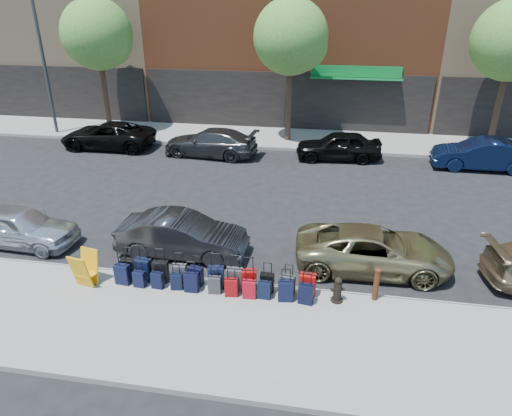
% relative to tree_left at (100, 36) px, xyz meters
% --- Properties ---
extents(ground, '(120.00, 120.00, 0.00)m').
position_rel_tree_left_xyz_m(ground, '(9.86, -9.50, -5.41)').
color(ground, black).
rests_on(ground, ground).
extents(sidewalk_near, '(60.00, 4.00, 0.15)m').
position_rel_tree_left_xyz_m(sidewalk_near, '(9.86, -16.00, -5.34)').
color(sidewalk_near, gray).
rests_on(sidewalk_near, ground).
extents(sidewalk_far, '(60.00, 4.00, 0.15)m').
position_rel_tree_left_xyz_m(sidewalk_far, '(9.86, 0.50, -5.34)').
color(sidewalk_far, gray).
rests_on(sidewalk_far, ground).
extents(curb_near, '(60.00, 0.08, 0.15)m').
position_rel_tree_left_xyz_m(curb_near, '(9.86, -13.98, -5.34)').
color(curb_near, gray).
rests_on(curb_near, ground).
extents(curb_far, '(60.00, 0.08, 0.15)m').
position_rel_tree_left_xyz_m(curb_far, '(9.86, -1.52, -5.34)').
color(curb_far, gray).
rests_on(curb_far, ground).
extents(tree_left, '(3.80, 3.80, 7.27)m').
position_rel_tree_left_xyz_m(tree_left, '(0.00, 0.00, 0.00)').
color(tree_left, black).
rests_on(tree_left, sidewalk_far).
extents(tree_center, '(3.80, 3.80, 7.27)m').
position_rel_tree_left_xyz_m(tree_center, '(10.50, 0.00, 0.00)').
color(tree_center, black).
rests_on(tree_center, sidewalk_far).
extents(streetlight, '(2.59, 0.18, 8.00)m').
position_rel_tree_left_xyz_m(streetlight, '(-2.94, -0.70, -0.75)').
color(streetlight, '#333338').
rests_on(streetlight, sidewalk_far).
extents(suitcase_front_0, '(0.40, 0.22, 0.97)m').
position_rel_tree_left_xyz_m(suitcase_front_0, '(7.36, -14.30, -4.96)').
color(suitcase_front_0, black).
rests_on(suitcase_front_0, sidewalk_near).
extents(suitcase_front_1, '(0.48, 0.31, 1.07)m').
position_rel_tree_left_xyz_m(suitcase_front_1, '(7.81, -14.32, -4.93)').
color(suitcase_front_1, black).
rests_on(suitcase_front_1, sidewalk_near).
extents(suitcase_front_2, '(0.44, 0.27, 1.02)m').
position_rel_tree_left_xyz_m(suitcase_front_2, '(8.31, -14.31, -4.94)').
color(suitcase_front_2, black).
rests_on(suitcase_front_2, sidewalk_near).
extents(suitcase_front_3, '(0.41, 0.25, 0.94)m').
position_rel_tree_left_xyz_m(suitcase_front_3, '(8.85, -14.31, -4.97)').
color(suitcase_front_3, '#404046').
rests_on(suitcase_front_3, sidewalk_near).
extents(suitcase_front_4, '(0.40, 0.27, 0.90)m').
position_rel_tree_left_xyz_m(suitcase_front_4, '(9.34, -14.31, -4.98)').
color(suitcase_front_4, black).
rests_on(suitcase_front_4, sidewalk_near).
extents(suitcase_front_5, '(0.46, 0.31, 1.04)m').
position_rel_tree_left_xyz_m(suitcase_front_5, '(9.91, -14.33, -4.94)').
color(suitcase_front_5, black).
rests_on(suitcase_front_5, sidewalk_near).
extents(suitcase_front_6, '(0.44, 0.25, 1.05)m').
position_rel_tree_left_xyz_m(suitcase_front_6, '(10.42, -14.34, -4.93)').
color(suitcase_front_6, '#37383C').
rests_on(suitcase_front_6, sidewalk_near).
extents(suitcase_front_7, '(0.45, 0.30, 1.01)m').
position_rel_tree_left_xyz_m(suitcase_front_7, '(10.81, -14.31, -4.95)').
color(suitcase_front_7, '#9B0B0A').
rests_on(suitcase_front_7, sidewalk_near).
extents(suitcase_front_8, '(0.38, 0.22, 0.89)m').
position_rel_tree_left_xyz_m(suitcase_front_8, '(11.31, -14.30, -4.98)').
color(suitcase_front_8, black).
rests_on(suitcase_front_8, sidewalk_near).
extents(suitcase_front_9, '(0.40, 0.27, 0.89)m').
position_rel_tree_left_xyz_m(suitcase_front_9, '(11.88, -14.29, -4.98)').
color(suitcase_front_9, '#35363A').
rests_on(suitcase_front_9, sidewalk_near).
extents(suitcase_front_10, '(0.45, 0.27, 1.04)m').
position_rel_tree_left_xyz_m(suitcase_front_10, '(12.39, -14.28, -4.94)').
color(suitcase_front_10, '#B20E0B').
rests_on(suitcase_front_10, sidewalk_near).
extents(suitcase_back_0, '(0.41, 0.26, 0.95)m').
position_rel_tree_left_xyz_m(suitcase_back_0, '(7.30, -14.59, -4.97)').
color(suitcase_back_0, black).
rests_on(suitcase_back_0, sidewalk_near).
extents(suitcase_back_1, '(0.33, 0.21, 0.77)m').
position_rel_tree_left_xyz_m(suitcase_back_1, '(7.81, -14.65, -5.02)').
color(suitcase_back_1, black).
rests_on(suitcase_back_1, sidewalk_near).
extents(suitcase_back_2, '(0.34, 0.21, 0.77)m').
position_rel_tree_left_xyz_m(suitcase_back_2, '(8.32, -14.62, -5.02)').
color(suitcase_back_2, black).
rests_on(suitcase_back_2, sidewalk_near).
extents(suitcase_back_3, '(0.34, 0.23, 0.76)m').
position_rel_tree_left_xyz_m(suitcase_back_3, '(8.86, -14.59, -5.02)').
color(suitcase_back_3, black).
rests_on(suitcase_back_3, sidewalk_near).
extents(suitcase_back_4, '(0.38, 0.23, 0.90)m').
position_rel_tree_left_xyz_m(suitcase_back_4, '(9.29, -14.62, -4.98)').
color(suitcase_back_4, black).
rests_on(suitcase_back_4, sidewalk_near).
extents(suitcase_back_5, '(0.35, 0.22, 0.80)m').
position_rel_tree_left_xyz_m(suitcase_back_5, '(9.93, -14.59, -5.01)').
color(suitcase_back_5, '#323236').
rests_on(suitcase_back_5, sidewalk_near).
extents(suitcase_back_6, '(0.36, 0.23, 0.82)m').
position_rel_tree_left_xyz_m(suitcase_back_6, '(10.40, -14.63, -5.01)').
color(suitcase_back_6, maroon).
rests_on(suitcase_back_6, sidewalk_near).
extents(suitcase_back_7, '(0.36, 0.22, 0.84)m').
position_rel_tree_left_xyz_m(suitcase_back_7, '(10.89, -14.64, -5.00)').
color(suitcase_back_7, '#AA0B1B').
rests_on(suitcase_back_7, sidewalk_near).
extents(suitcase_back_8, '(0.35, 0.22, 0.80)m').
position_rel_tree_left_xyz_m(suitcase_back_8, '(11.29, -14.59, -5.01)').
color(suitcase_back_8, black).
rests_on(suitcase_back_8, sidewalk_near).
extents(suitcase_back_9, '(0.42, 0.28, 0.93)m').
position_rel_tree_left_xyz_m(suitcase_back_9, '(11.85, -14.60, -4.97)').
color(suitcase_back_9, black).
rests_on(suitcase_back_9, sidewalk_near).
extents(suitcase_back_10, '(0.41, 0.27, 0.90)m').
position_rel_tree_left_xyz_m(suitcase_back_10, '(12.38, -14.63, -4.98)').
color(suitcase_back_10, black).
rests_on(suitcase_back_10, sidewalk_near).
extents(fire_hydrant, '(0.37, 0.32, 0.72)m').
position_rel_tree_left_xyz_m(fire_hydrant, '(13.19, -14.41, -4.93)').
color(fire_hydrant, black).
rests_on(fire_hydrant, sidewalk_near).
extents(bollard, '(0.17, 0.17, 0.91)m').
position_rel_tree_left_xyz_m(bollard, '(14.18, -14.16, -4.79)').
color(bollard, '#38190C').
rests_on(bollard, sidewalk_near).
extents(display_rack, '(0.67, 0.71, 1.00)m').
position_rel_tree_left_xyz_m(display_rack, '(6.33, -14.80, -4.77)').
color(display_rack, '#F1A40D').
rests_on(display_rack, sidewalk_near).
extents(car_near_0, '(3.90, 1.72, 1.30)m').
position_rel_tree_left_xyz_m(car_near_0, '(2.94, -12.81, -4.76)').
color(car_near_0, silver).
rests_on(car_near_0, ground).
extents(car_near_1, '(4.07, 1.49, 1.33)m').
position_rel_tree_left_xyz_m(car_near_1, '(8.38, -12.55, -4.75)').
color(car_near_1, '#2E2E30').
rests_on(car_near_1, ground).
extents(car_near_2, '(4.65, 2.26, 1.27)m').
position_rel_tree_left_xyz_m(car_near_2, '(14.21, -12.39, -4.78)').
color(car_near_2, '#8F8257').
rests_on(car_near_2, ground).
extents(car_far_0, '(4.95, 2.33, 1.37)m').
position_rel_tree_left_xyz_m(car_far_0, '(1.04, -2.60, -4.73)').
color(car_far_0, black).
rests_on(car_far_0, ground).
extents(car_far_1, '(4.90, 2.36, 1.38)m').
position_rel_tree_left_xyz_m(car_far_1, '(6.75, -2.95, -4.72)').
color(car_far_1, '#343436').
rests_on(car_far_1, ground).
extents(car_far_2, '(4.26, 2.01, 1.41)m').
position_rel_tree_left_xyz_m(car_far_2, '(13.13, -2.47, -4.71)').
color(car_far_2, black).
rests_on(car_far_2, ground).
extents(car_far_3, '(4.40, 1.58, 1.44)m').
position_rel_tree_left_xyz_m(car_far_3, '(19.71, -2.75, -4.69)').
color(car_far_3, '#0D1839').
rests_on(car_far_3, ground).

